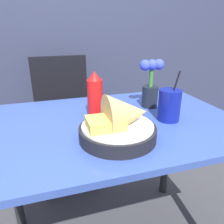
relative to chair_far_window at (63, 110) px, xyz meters
The scene contains 7 objects.
wall_window 0.86m from the chair_far_window, 68.40° to the left, with size 7.00×0.06×2.60m.
dining_table 0.76m from the chair_far_window, 78.68° to the right, with size 1.09×0.72×0.75m.
chair_far_window is the anchor object (origin of this frame).
food_basket 0.95m from the chair_far_window, 81.54° to the right, with size 0.27×0.27×0.17m.
ketchup_bottle 0.74m from the chair_far_window, 81.90° to the right, with size 0.07×0.07×0.20m.
drink_cup 0.93m from the chair_far_window, 64.40° to the right, with size 0.09×0.09×0.22m.
flower_vase 0.80m from the chair_far_window, 58.68° to the right, with size 0.12×0.08×0.23m.
Camera 1 is at (-0.25, -0.81, 1.13)m, focal length 35.00 mm.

